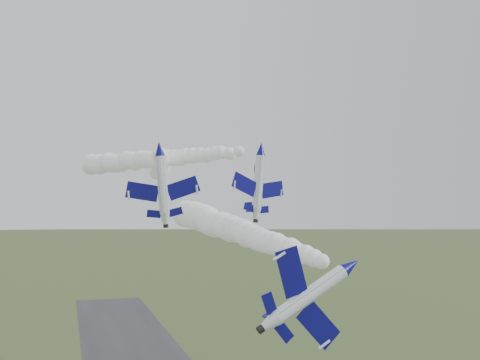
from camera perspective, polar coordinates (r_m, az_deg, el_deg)
name	(u,v)px	position (r m, az deg, el deg)	size (l,w,h in m)	color
jet_lead	(352,266)	(58.08, 11.82, -8.92)	(5.63, 13.39, 9.72)	white
smoke_trail_jet_lead	(231,228)	(91.85, -0.96, -5.16)	(5.96, 69.32, 5.96)	white
jet_pair_left	(159,149)	(75.28, -8.60, 3.34)	(10.19, 12.05, 3.02)	white
smoke_trail_jet_pair_left	(160,164)	(108.58, -8.57, 1.66)	(4.96, 60.98, 4.96)	white
jet_pair_right	(262,149)	(78.96, 2.31, 3.36)	(9.92, 11.43, 2.99)	white
smoke_trail_jet_pair_right	(148,160)	(106.67, -9.76, 2.15)	(4.56, 61.52, 4.56)	white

